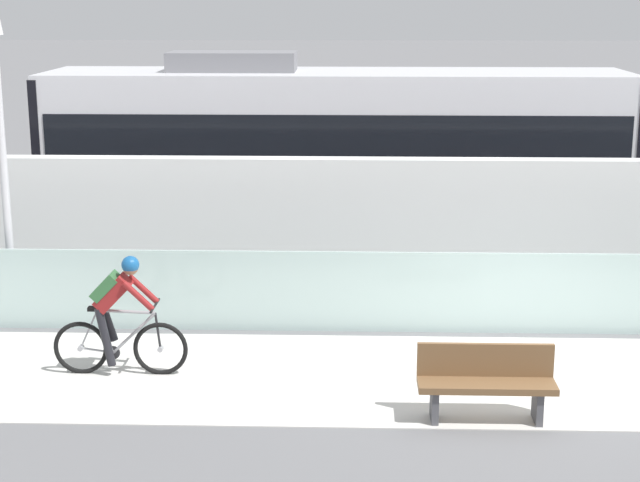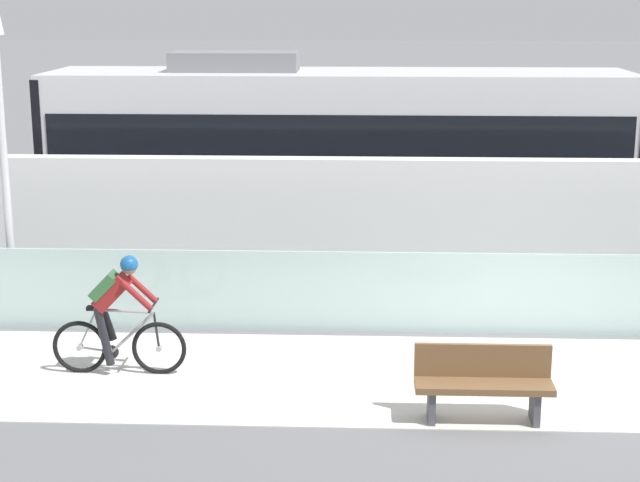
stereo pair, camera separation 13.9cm
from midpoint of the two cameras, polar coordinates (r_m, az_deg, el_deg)
name	(u,v)px [view 1 (the left image)]	position (r m, az deg, el deg)	size (l,w,h in m)	color
ground_plane	(526,379)	(13.41, 11.31, -7.70)	(200.00, 200.00, 0.00)	slate
bike_path_deck	(526,379)	(13.40, 11.31, -7.68)	(32.00, 3.20, 0.01)	silver
glass_parapet	(507,293)	(14.94, 10.29, -2.94)	(32.00, 0.05, 1.21)	#ADC6C1
concrete_barrier_wall	(492,229)	(16.52, 9.49, 0.67)	(32.00, 0.36, 2.30)	white
tram_rail_near	(472,258)	(19.19, 8.41, -0.98)	(32.00, 0.08, 0.01)	#595654
tram_rail_far	(464,240)	(20.57, 7.97, 0.04)	(32.00, 0.08, 0.01)	#595654
tram	(336,153)	(19.38, 0.70, 5.02)	(11.06, 2.54, 3.81)	silver
cyclist_on_bike	(118,316)	(13.31, -11.68, -4.22)	(1.77, 0.58, 1.61)	black
bench	(486,381)	(11.95, 9.08, -7.85)	(1.60, 0.45, 0.89)	brown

